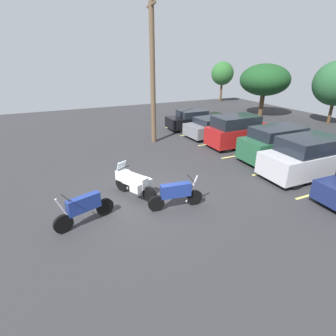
{
  "coord_description": "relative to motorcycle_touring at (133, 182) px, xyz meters",
  "views": [
    {
      "loc": [
        9.35,
        -3.11,
        5.38
      ],
      "look_at": [
        -0.62,
        1.49,
        0.77
      ],
      "focal_mm": 28.33,
      "sensor_mm": 36.0,
      "label": 1
    }
  ],
  "objects": [
    {
      "name": "car_silver",
      "position": [
        1.57,
        8.27,
        0.31
      ],
      "size": [
        2.01,
        4.8,
        1.96
      ],
      "color": "#B7B7BC",
      "rests_on": "ground"
    },
    {
      "name": "car_green",
      "position": [
        -0.64,
        8.58,
        0.31
      ],
      "size": [
        1.83,
        4.43,
        1.92
      ],
      "color": "#235638",
      "rests_on": "ground"
    },
    {
      "name": "motorcycle_second",
      "position": [
        1.59,
        1.17,
        -0.04
      ],
      "size": [
        0.62,
        2.16,
        1.26
      ],
      "color": "black",
      "rests_on": "ground"
    },
    {
      "name": "car_grey",
      "position": [
        -6.21,
        8.35,
        0.06
      ],
      "size": [
        2.24,
        4.92,
        1.41
      ],
      "color": "slate",
      "rests_on": "ground"
    },
    {
      "name": "car_black",
      "position": [
        -8.77,
        8.08,
        0.09
      ],
      "size": [
        1.88,
        4.85,
        1.51
      ],
      "color": "black",
      "rests_on": "ground"
    },
    {
      "name": "tree_far_left",
      "position": [
        -10.54,
        16.53,
        2.73
      ],
      "size": [
        4.62,
        4.62,
        4.84
      ],
      "color": "#4C3823",
      "rests_on": "ground"
    },
    {
      "name": "parking_stripes",
      "position": [
        -2.13,
        8.35,
        -0.64
      ],
      "size": [
        15.73,
        4.85,
        0.01
      ],
      "color": "#EAE066",
      "rests_on": "ground"
    },
    {
      "name": "utility_pole",
      "position": [
        -6.78,
        3.64,
        3.83
      ],
      "size": [
        1.8,
        0.34,
        8.74
      ],
      "color": "brown",
      "rests_on": "ground"
    },
    {
      "name": "tree_center_right",
      "position": [
        -19.74,
        18.24,
        2.8
      ],
      "size": [
        2.77,
        2.77,
        4.88
      ],
      "color": "#4C3823",
      "rests_on": "ground"
    },
    {
      "name": "car_red",
      "position": [
        -3.61,
        8.24,
        0.34
      ],
      "size": [
        1.8,
        4.31,
        1.99
      ],
      "color": "maroon",
      "rests_on": "ground"
    },
    {
      "name": "ground",
      "position": [
        0.17,
        0.29,
        -0.69
      ],
      "size": [
        44.0,
        44.0,
        0.1
      ],
      "primitive_type": "cube",
      "color": "#2D2D30"
    },
    {
      "name": "motorcycle_third",
      "position": [
        1.22,
        -2.16,
        -0.03
      ],
      "size": [
        0.89,
        2.14,
        1.31
      ],
      "color": "black",
      "rests_on": "ground"
    },
    {
      "name": "motorcycle_touring",
      "position": [
        0.0,
        0.0,
        0.0
      ],
      "size": [
        2.06,
        1.29,
        1.38
      ],
      "color": "black",
      "rests_on": "ground"
    }
  ]
}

